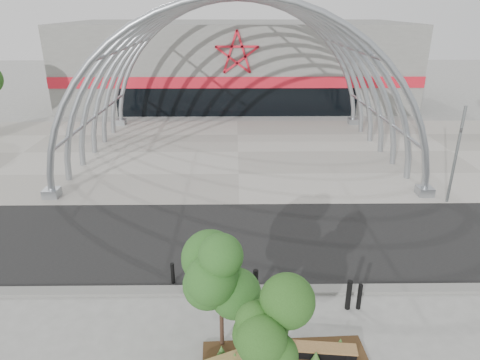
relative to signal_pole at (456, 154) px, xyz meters
name	(u,v)px	position (x,y,z in m)	size (l,w,h in m)	color
ground	(241,287)	(-10.84, -7.15, -2.66)	(140.00, 140.00, 0.00)	gray
road	(240,239)	(-10.84, -3.65, -2.65)	(140.00, 7.00, 0.02)	black
forecourt	(238,152)	(-10.84, 8.35, -2.64)	(60.00, 17.00, 0.04)	#9C978D
kerb	(241,290)	(-10.84, -7.40, -2.60)	(60.00, 0.50, 0.12)	slate
arena_building	(237,62)	(-10.84, 26.30, 1.33)	(34.00, 15.24, 8.00)	slate
vault_canopy	(238,152)	(-10.84, 8.35, -2.65)	(20.80, 15.80, 20.36)	#979DA2
planting_bed	(283,355)	(-9.69, -10.56, -2.54)	(4.84, 1.68, 0.51)	#342614
signal_pole	(456,154)	(0.00, 0.00, 0.00)	(0.37, 0.71, 5.09)	slate
street_tree_0	(221,268)	(-11.47, -10.01, 0.09)	(1.68, 1.68, 3.82)	black
street_tree_1	(273,331)	(-10.16, -12.12, -0.25)	(1.42, 1.42, 3.37)	black
bench_1	(321,353)	(-8.57, -10.55, -2.46)	(2.04, 0.64, 0.42)	black
bollard_0	(173,273)	(-13.36, -6.86, -2.24)	(0.14, 0.14, 0.85)	black
bollard_1	(201,286)	(-12.26, -7.78, -2.14)	(0.17, 0.17, 1.04)	black
bollard_2	(256,284)	(-10.36, -7.70, -2.11)	(0.18, 0.18, 1.11)	black
bollard_3	(349,295)	(-7.27, -8.36, -2.11)	(0.18, 0.18, 1.11)	black
bollard_4	(359,297)	(-6.90, -8.36, -2.19)	(0.15, 0.15, 0.95)	black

